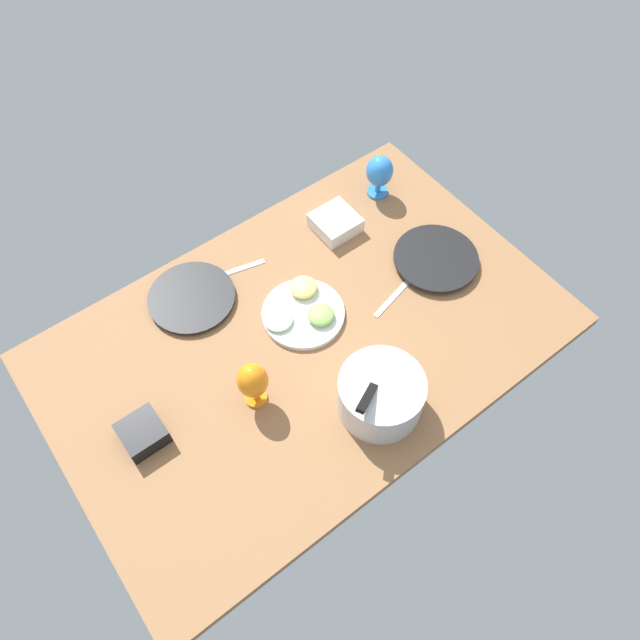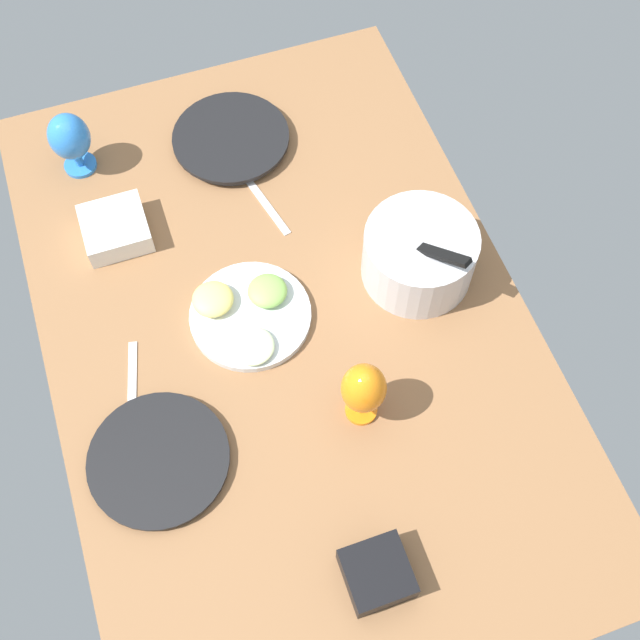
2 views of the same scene
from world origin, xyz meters
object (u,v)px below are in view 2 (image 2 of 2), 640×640
at_px(dinner_plate_left, 231,139).
at_px(hurricane_glass_blue, 70,138).
at_px(fruit_platter, 247,313).
at_px(square_bowl_black, 377,573).
at_px(square_bowl_white, 115,228).
at_px(hurricane_glass_orange, 364,389).
at_px(dinner_plate_right, 159,460).
at_px(mixing_bowl, 419,254).

height_order(dinner_plate_left, hurricane_glass_blue, hurricane_glass_blue).
height_order(fruit_platter, square_bowl_black, square_bowl_black).
bearing_deg(square_bowl_white, square_bowl_black, 17.57).
bearing_deg(dinner_plate_left, hurricane_glass_orange, 3.99).
distance_m(dinner_plate_right, hurricane_glass_blue, 0.80).
xyz_separation_m(mixing_bowl, hurricane_glass_blue, (-0.55, -0.66, 0.03)).
xyz_separation_m(hurricane_glass_orange, square_bowl_white, (-0.60, -0.38, -0.08)).
xyz_separation_m(dinner_plate_right, square_bowl_black, (0.35, 0.33, 0.02)).
bearing_deg(square_bowl_black, hurricane_glass_orange, 164.28).
relative_size(fruit_platter, square_bowl_white, 1.84).
relative_size(hurricane_glass_orange, hurricane_glass_blue, 1.07).
height_order(dinner_plate_right, hurricane_glass_blue, hurricane_glass_blue).
bearing_deg(mixing_bowl, dinner_plate_left, -149.75).
bearing_deg(mixing_bowl, fruit_platter, -91.92).
xyz_separation_m(square_bowl_black, square_bowl_white, (-0.92, -0.29, -0.00)).
bearing_deg(dinner_plate_left, square_bowl_white, -61.33).
xyz_separation_m(hurricane_glass_blue, square_bowl_white, (0.23, 0.04, -0.07)).
relative_size(fruit_platter, hurricane_glass_orange, 1.49).
xyz_separation_m(fruit_platter, square_bowl_white, (-0.31, -0.22, 0.01)).
bearing_deg(hurricane_glass_orange, dinner_plate_right, -94.12).
height_order(square_bowl_black, square_bowl_white, square_bowl_black).
bearing_deg(hurricane_glass_blue, mixing_bowl, 50.17).
relative_size(fruit_platter, square_bowl_black, 2.25).
distance_m(hurricane_glass_blue, square_bowl_black, 1.20).
bearing_deg(hurricane_glass_orange, hurricane_glass_blue, -152.89).
bearing_deg(mixing_bowl, hurricane_glass_orange, -40.60).
xyz_separation_m(dinner_plate_left, square_bowl_white, (0.18, -0.33, 0.02)).
bearing_deg(hurricane_glass_blue, fruit_platter, 26.32).
bearing_deg(hurricane_glass_orange, mixing_bowl, 139.40).
relative_size(dinner_plate_left, hurricane_glass_blue, 1.73).
bearing_deg(hurricane_glass_orange, square_bowl_black, -15.72).
bearing_deg(square_bowl_white, hurricane_glass_orange, 32.63).
height_order(dinner_plate_left, fruit_platter, fruit_platter).
height_order(dinner_plate_right, mixing_bowl, mixing_bowl).
bearing_deg(fruit_platter, square_bowl_black, 6.23).
bearing_deg(mixing_bowl, hurricane_glass_blue, -129.83).
relative_size(mixing_bowl, square_bowl_black, 2.14).
distance_m(mixing_bowl, hurricane_glass_orange, 0.37).
distance_m(fruit_platter, hurricane_glass_blue, 0.61).
distance_m(fruit_platter, square_bowl_white, 0.38).
bearing_deg(hurricane_glass_orange, dinner_plate_left, -176.01).
relative_size(dinner_plate_right, fruit_platter, 1.07).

